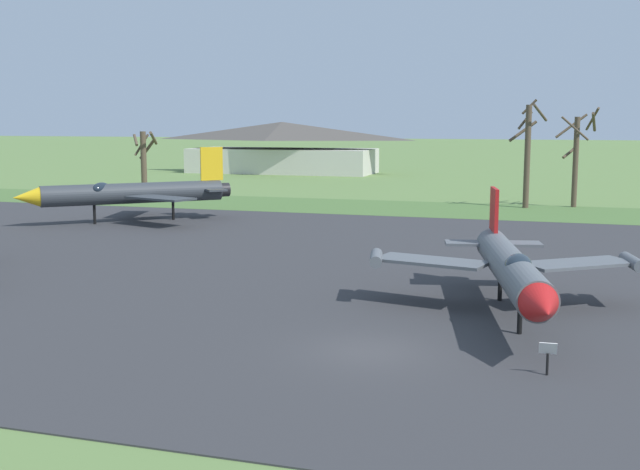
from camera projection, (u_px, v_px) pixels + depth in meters
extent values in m
plane|color=#607F42|center=(369.00, 352.00, 26.34)|extent=(600.00, 600.00, 0.00)
cube|color=#333335|center=(436.00, 275.00, 39.32)|extent=(106.86, 45.85, 0.05)
cube|color=#4C6E35|center=(492.00, 211.00, 66.62)|extent=(166.86, 12.00, 0.06)
cylinder|color=#565B60|center=(510.00, 267.00, 30.76)|extent=(3.91, 12.03, 1.39)
cone|color=red|center=(543.00, 308.00, 24.04)|extent=(1.59, 1.86, 1.27)
cylinder|color=black|center=(491.00, 243.00, 36.95)|extent=(1.11, 0.95, 0.97)
ellipsoid|color=#19232D|center=(518.00, 266.00, 28.86)|extent=(0.99, 1.87, 0.93)
cube|color=#565B60|center=(431.00, 261.00, 32.69)|extent=(4.85, 2.81, 0.13)
cube|color=#565B60|center=(578.00, 263.00, 32.16)|extent=(4.77, 4.24, 0.13)
cylinder|color=#565B60|center=(376.00, 258.00, 33.41)|extent=(0.98, 2.28, 0.52)
cylinder|color=#565B60|center=(632.00, 262.00, 32.47)|extent=(0.98, 2.28, 0.52)
cube|color=red|center=(494.00, 209.00, 35.81)|extent=(0.55, 1.82, 1.94)
cube|color=#565B60|center=(466.00, 243.00, 36.14)|extent=(2.11, 1.66, 0.13)
cube|color=#565B60|center=(520.00, 244.00, 35.92)|extent=(2.11, 1.66, 0.13)
cylinder|color=black|center=(520.00, 318.00, 28.35)|extent=(0.18, 0.18, 1.29)
cylinder|color=black|center=(500.00, 287.00, 33.56)|extent=(0.18, 0.18, 1.29)
cylinder|color=black|center=(547.00, 365.00, 23.79)|extent=(0.08, 0.08, 0.71)
cube|color=white|center=(548.00, 348.00, 23.72)|extent=(0.54, 0.24, 0.39)
cylinder|color=#33383D|center=(134.00, 193.00, 59.37)|extent=(10.93, 10.21, 1.55)
cone|color=yellow|center=(26.00, 197.00, 56.18)|extent=(2.31, 2.29, 1.42)
cylinder|color=black|center=(223.00, 190.00, 62.31)|extent=(1.36, 1.37, 1.08)
ellipsoid|color=#19232D|center=(101.00, 189.00, 58.31)|extent=(0.99, 1.86, 0.93)
cube|color=#33383D|center=(140.00, 191.00, 62.88)|extent=(3.32, 5.49, 0.14)
cube|color=#33383D|center=(161.00, 198.00, 56.89)|extent=(5.56, 3.70, 0.14)
cube|color=yellow|center=(212.00, 164.00, 61.62)|extent=(1.43, 1.33, 2.59)
cube|color=#33383D|center=(206.00, 188.00, 62.90)|extent=(2.21, 2.22, 0.14)
cube|color=#33383D|center=(215.00, 190.00, 60.82)|extent=(2.21, 2.22, 0.14)
cylinder|color=black|center=(95.00, 215.00, 58.35)|extent=(0.21, 0.21, 1.44)
cylinder|color=black|center=(173.00, 211.00, 60.82)|extent=(0.21, 0.21, 1.44)
cylinder|color=brown|center=(144.00, 162.00, 83.78)|extent=(0.61, 0.61, 6.47)
cylinder|color=brown|center=(142.00, 145.00, 84.16)|extent=(1.37, 1.29, 2.33)
cylinder|color=brown|center=(148.00, 149.00, 84.44)|extent=(2.08, 0.35, 2.35)
cylinder|color=brown|center=(136.00, 140.00, 83.16)|extent=(1.30, 1.51, 1.26)
cylinder|color=brown|center=(153.00, 138.00, 83.36)|extent=(0.89, 2.36, 1.45)
cylinder|color=brown|center=(527.00, 157.00, 68.59)|extent=(0.51, 0.51, 8.96)
cylinder|color=brown|center=(523.00, 131.00, 69.44)|extent=(2.41, 1.31, 1.89)
cylinder|color=brown|center=(540.00, 113.00, 67.30)|extent=(1.23, 2.11, 1.51)
cylinder|color=brown|center=(525.00, 120.00, 68.71)|extent=(1.28, 0.91, 1.60)
cylinder|color=brown|center=(529.00, 107.00, 68.51)|extent=(1.31, 0.21, 1.36)
cylinder|color=brown|center=(575.00, 163.00, 69.29)|extent=(0.47, 0.47, 7.94)
cylinder|color=brown|center=(569.00, 153.00, 69.80)|extent=(1.25, 1.36, 1.04)
cylinder|color=brown|center=(594.00, 122.00, 68.26)|extent=(0.51, 2.86, 1.69)
cylinder|color=brown|center=(593.00, 119.00, 68.78)|extent=(1.09, 2.68, 2.02)
cylinder|color=brown|center=(575.00, 128.00, 67.86)|extent=(2.39, 0.55, 2.10)
cylinder|color=brown|center=(571.00, 126.00, 70.18)|extent=(2.74, 1.21, 2.19)
cube|color=beige|center=(282.00, 161.00, 115.67)|extent=(26.85, 10.15, 3.53)
pyramid|color=#4C4742|center=(282.00, 131.00, 115.04)|extent=(28.19, 10.65, 2.57)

